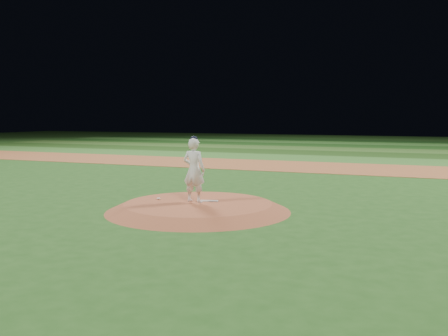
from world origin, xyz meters
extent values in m
plane|color=#23511A|center=(0.00, 0.00, 0.00)|extent=(120.00, 120.00, 0.00)
cube|color=#9B5830|center=(0.00, 14.00, 0.01)|extent=(70.00, 6.00, 0.02)
cube|color=#336C27|center=(0.00, 19.50, 0.01)|extent=(70.00, 5.00, 0.02)
cube|color=#1F4315|center=(0.00, 24.50, 0.01)|extent=(70.00, 5.00, 0.02)
cube|color=#396725|center=(0.00, 29.50, 0.01)|extent=(70.00, 5.00, 0.02)
cube|color=#1C4A18|center=(0.00, 34.50, 0.01)|extent=(70.00, 5.00, 0.02)
cube|color=#397C2D|center=(0.00, 39.50, 0.01)|extent=(70.00, 5.00, 0.02)
cube|color=#184215|center=(0.00, 44.50, 0.01)|extent=(70.00, 5.00, 0.02)
cone|color=#A35232|center=(0.00, 0.00, 0.12)|extent=(5.50, 5.50, 0.25)
cube|color=white|center=(0.16, 0.33, 0.27)|extent=(0.66, 0.34, 0.03)
ellipsoid|color=white|center=(-1.38, 0.04, 0.28)|extent=(0.12, 0.12, 0.06)
imported|color=white|center=(-0.16, 0.06, 1.21)|extent=(0.72, 0.49, 1.93)
ellipsoid|color=black|center=(-0.16, 0.06, 2.16)|extent=(0.22, 0.22, 0.15)
camera|label=1|loc=(6.35, -13.24, 2.84)|focal=40.00mm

